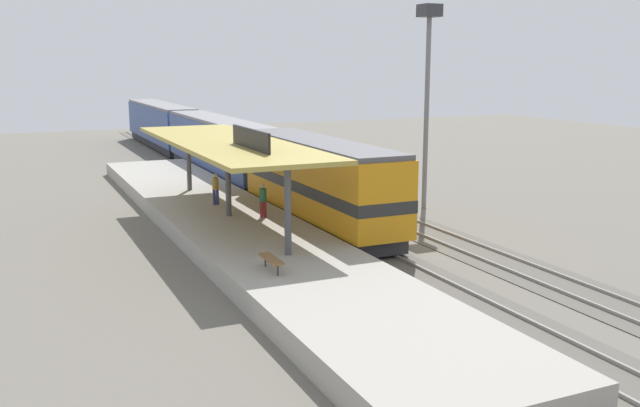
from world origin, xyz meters
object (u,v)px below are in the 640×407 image
Objects in this scene: person_waiting at (216,187)px; person_walking at (263,199)px; locomotive at (319,182)px; platform_bench at (271,259)px; light_mast at (428,64)px; passenger_carriage_rear at (161,124)px; passenger_carriage_front at (219,147)px.

person_waiting is 4.31m from person_walking.
person_walking is (-3.17, -0.32, -0.56)m from locomotive.
platform_bench is at bearing -123.64° from locomotive.
platform_bench is 12.94m from person_waiting.
platform_bench is at bearing -97.08° from person_waiting.
person_walking is at bearing -174.26° from locomotive.
light_mast reaches higher than person_waiting.
locomotive is at bearing 56.36° from platform_bench.
light_mast is (7.80, 2.08, 5.99)m from locomotive.
person_waiting is (-4.41, -34.99, -0.46)m from passenger_carriage_rear.
person_waiting is (-4.41, 3.81, -0.56)m from locomotive.
locomotive is 1.23× the size of light_mast.
passenger_carriage_front is at bearing 80.18° from person_walking.
passenger_carriage_front is at bearing -90.00° from passenger_carriage_rear.
locomotive reaches higher than passenger_carriage_front.
person_walking is at bearing -99.82° from passenger_carriage_front.
passenger_carriage_front is 11.70× the size of person_waiting.
person_waiting reaches higher than platform_bench.
passenger_carriage_rear is 11.70× the size of person_waiting.
passenger_carriage_rear is 35.27m from person_waiting.
passenger_carriage_rear is at bearing 90.00° from locomotive.
light_mast reaches higher than passenger_carriage_front.
passenger_carriage_rear is 11.70× the size of person_walking.
passenger_carriage_front is 18.74m from light_mast.
passenger_carriage_front is at bearing 77.48° from platform_bench.
passenger_carriage_rear is 39.25m from person_walking.
platform_bench is 48.20m from passenger_carriage_rear.
platform_bench is 0.08× the size of passenger_carriage_rear.
person_waiting is at bearing -107.25° from passenger_carriage_front.
passenger_carriage_front is 1.71× the size of light_mast.
locomotive reaches higher than passenger_carriage_rear.
passenger_carriage_front is (0.00, 18.00, -0.10)m from locomotive.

